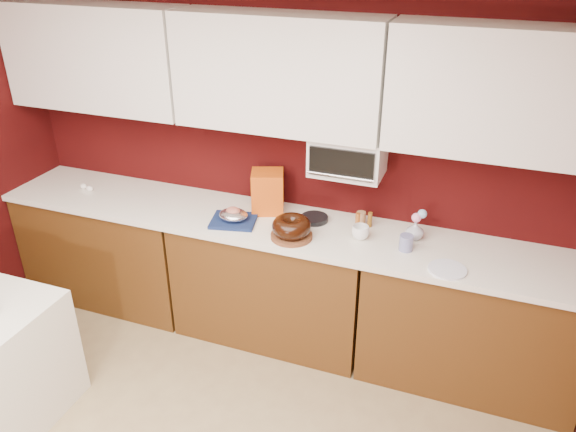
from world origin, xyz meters
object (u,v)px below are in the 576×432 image
(foil_ham_nest, at_px, (233,215))
(pandoro_box, at_px, (268,192))
(blue_jar, at_px, (406,243))
(bundt_cake, at_px, (292,226))
(flower_vase, at_px, (415,229))
(toaster_oven, at_px, (348,155))
(coffee_mug, at_px, (360,231))

(foil_ham_nest, distance_m, pandoro_box, 0.29)
(pandoro_box, height_order, blue_jar, pandoro_box)
(bundt_cake, height_order, flower_vase, flower_vase)
(toaster_oven, distance_m, blue_jar, 0.65)
(coffee_mug, bearing_deg, toaster_oven, 129.98)
(bundt_cake, relative_size, blue_jar, 2.48)
(pandoro_box, distance_m, coffee_mug, 0.71)
(toaster_oven, distance_m, foil_ham_nest, 0.85)
(flower_vase, bearing_deg, bundt_cake, -160.54)
(blue_jar, height_order, flower_vase, flower_vase)
(toaster_oven, relative_size, coffee_mug, 4.24)
(foil_ham_nest, distance_m, blue_jar, 1.13)
(toaster_oven, xyz_separation_m, foil_ham_nest, (-0.69, -0.26, -0.42))
(toaster_oven, bearing_deg, coffee_mug, -50.02)
(toaster_oven, bearing_deg, blue_jar, -26.40)
(bundt_cake, xyz_separation_m, foil_ham_nest, (-0.43, 0.06, -0.03))
(coffee_mug, xyz_separation_m, flower_vase, (0.32, 0.12, 0.01))
(foil_ham_nest, xyz_separation_m, blue_jar, (1.13, 0.04, -0.01))
(pandoro_box, height_order, coffee_mug, pandoro_box)
(toaster_oven, bearing_deg, flower_vase, -7.46)
(foil_ham_nest, distance_m, flower_vase, 1.17)
(bundt_cake, height_order, pandoro_box, pandoro_box)
(bundt_cake, relative_size, coffee_mug, 2.33)
(toaster_oven, xyz_separation_m, blue_jar, (0.44, -0.22, -0.43))
(blue_jar, distance_m, flower_vase, 0.16)
(pandoro_box, bearing_deg, foil_ham_nest, -142.68)
(bundt_cake, distance_m, flower_vase, 0.77)
(foil_ham_nest, relative_size, blue_jar, 1.96)
(toaster_oven, relative_size, flower_vase, 3.36)
(foil_ham_nest, bearing_deg, pandoro_box, 57.66)
(coffee_mug, bearing_deg, flower_vase, 20.04)
(bundt_cake, relative_size, foil_ham_nest, 1.27)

